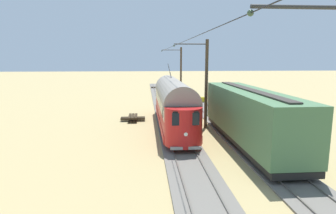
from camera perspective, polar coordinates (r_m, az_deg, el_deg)
ground_plane at (r=30.25m, az=4.87°, el=-2.11°), size 220.00×220.00×0.00m
track_streetcar_siding at (r=31.02m, az=9.17°, el=-1.80°), size 2.80×80.00×0.18m
track_adjacent_siding at (r=30.24m, az=0.26°, el=-1.97°), size 2.80×80.00×0.18m
vintage_streetcar at (r=25.68m, az=1.06°, el=0.93°), size 2.65×16.06×5.42m
coach_adjacent at (r=21.13m, az=15.81°, el=-1.59°), size 2.96×13.83×3.85m
catenary_pole_foreground at (r=43.05m, az=2.48°, el=6.86°), size 3.08×0.28×7.76m
catenary_pole_mid_near at (r=25.41m, az=7.45°, el=4.85°), size 3.08×0.28×7.76m
overhead_wire_run at (r=25.70m, az=1.17°, el=12.03°), size 2.87×39.82×0.18m
spare_tie_stack at (r=28.73m, az=-6.99°, el=-2.23°), size 2.40×2.40×0.54m
track_end_bumper at (r=40.27m, az=5.94°, el=1.40°), size 1.80×0.60×0.80m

